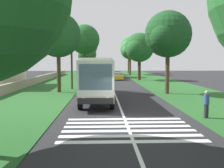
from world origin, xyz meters
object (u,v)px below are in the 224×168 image
(coach_bus, at_px, (97,77))
(roadside_tree_right_4, at_px, (130,50))
(roadside_tree_left_2, at_px, (58,36))
(roadside_tree_right_2, at_px, (167,35))
(trailing_car_0, at_px, (98,80))
(utility_pole, at_px, (72,53))
(trailing_minibus_0, at_px, (99,69))
(roadside_tree_right_0, at_px, (128,45))
(trailing_car_1, at_px, (118,76))
(trailing_car_2, at_px, (117,74))
(roadside_tree_left_0, at_px, (84,40))
(roadside_tree_left_3, at_px, (87,47))
(roadside_tree_right_3, at_px, (139,48))
(roadside_tree_left_1, at_px, (87,55))
(pedestrian, at_px, (206,104))

(coach_bus, relative_size, roadside_tree_right_4, 1.25)
(roadside_tree_left_2, relative_size, roadside_tree_right_4, 0.99)
(coach_bus, height_order, roadside_tree_right_2, roadside_tree_right_2)
(trailing_car_0, distance_m, utility_pole, 8.79)
(trailing_minibus_0, bearing_deg, utility_pole, 174.76)
(roadside_tree_right_0, xyz_separation_m, roadside_tree_right_2, (-48.79, 0.75, -1.81))
(trailing_car_1, bearing_deg, trailing_minibus_0, 12.60)
(roadside_tree_right_4, bearing_deg, utility_pole, 162.59)
(roadside_tree_right_0, relative_size, roadside_tree_right_4, 1.16)
(trailing_car_2, distance_m, roadside_tree_right_0, 21.01)
(coach_bus, height_order, roadside_tree_right_4, roadside_tree_right_4)
(trailing_minibus_0, xyz_separation_m, roadside_tree_left_0, (-7.64, 3.28, 6.47))
(roadside_tree_right_2, bearing_deg, roadside_tree_left_3, 14.53)
(roadside_tree_left_0, bearing_deg, roadside_tree_left_3, -0.85)
(trailing_car_0, relative_size, utility_pole, 0.49)
(coach_bus, relative_size, trailing_car_0, 2.60)
(roadside_tree_right_3, bearing_deg, roadside_tree_right_0, -1.85)
(coach_bus, xyz_separation_m, trailing_car_2, (34.56, -3.64, -1.48))
(roadside_tree_right_2, bearing_deg, roadside_tree_right_4, -0.32)
(trailing_car_2, height_order, trailing_minibus_0, trailing_minibus_0)
(trailing_minibus_0, height_order, roadside_tree_left_2, roadside_tree_left_2)
(trailing_car_2, relative_size, roadside_tree_right_3, 0.50)
(coach_bus, xyz_separation_m, trailing_minibus_0, (43.15, 0.29, -0.60))
(roadside_tree_left_3, bearing_deg, trailing_car_0, -173.60)
(coach_bus, height_order, roadside_tree_left_0, roadside_tree_left_0)
(roadside_tree_left_1, relative_size, utility_pole, 0.94)
(trailing_car_2, bearing_deg, roadside_tree_left_3, 31.13)
(roadside_tree_left_1, relative_size, roadside_tree_right_0, 0.79)
(roadside_tree_right_0, bearing_deg, roadside_tree_right_3, 178.15)
(trailing_minibus_0, relative_size, roadside_tree_right_2, 0.69)
(trailing_car_1, xyz_separation_m, roadside_tree_left_3, (19.80, 6.86, 6.41))
(trailing_minibus_0, distance_m, roadside_tree_right_2, 39.22)
(roadside_tree_left_3, bearing_deg, pedestrian, -169.21)
(roadside_tree_right_0, relative_size, roadside_tree_right_2, 1.19)
(trailing_car_1, height_order, roadside_tree_right_4, roadside_tree_right_4)
(roadside_tree_right_4, bearing_deg, roadside_tree_left_1, 44.52)
(roadside_tree_left_1, xyz_separation_m, roadside_tree_right_3, (-30.99, -11.26, 0.42))
(roadside_tree_left_1, xyz_separation_m, roadside_tree_right_2, (-51.47, -11.42, 0.79))
(trailing_car_1, distance_m, roadside_tree_right_0, 28.65)
(trailing_car_1, bearing_deg, trailing_car_2, -1.41)
(roadside_tree_right_0, bearing_deg, utility_pole, 165.42)
(trailing_car_1, xyz_separation_m, roadside_tree_right_4, (18.15, -4.07, 5.63))
(coach_bus, bearing_deg, trailing_car_0, 0.54)
(coach_bus, distance_m, roadside_tree_left_1, 56.67)
(roadside_tree_left_2, bearing_deg, coach_bus, -147.02)
(roadside_tree_left_1, bearing_deg, trailing_car_2, -160.43)
(coach_bus, distance_m, roadside_tree_left_3, 46.63)
(roadside_tree_left_2, bearing_deg, roadside_tree_left_1, -0.41)
(coach_bus, xyz_separation_m, roadside_tree_left_0, (35.50, 3.57, 5.87))
(trailing_car_1, xyz_separation_m, roadside_tree_left_0, (9.06, 7.01, 7.35))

